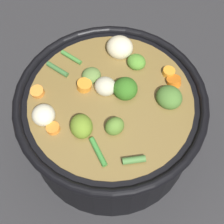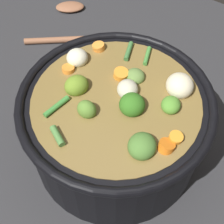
% 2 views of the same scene
% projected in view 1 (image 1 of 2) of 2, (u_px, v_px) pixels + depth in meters
% --- Properties ---
extents(ground_plane, '(1.10, 1.10, 0.00)m').
position_uv_depth(ground_plane, '(111.00, 139.00, 0.69)').
color(ground_plane, '#2D2D30').
extents(cooking_pot, '(0.32, 0.32, 0.18)m').
position_uv_depth(cooking_pot, '(111.00, 120.00, 0.62)').
color(cooking_pot, black).
rests_on(cooking_pot, ground_plane).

